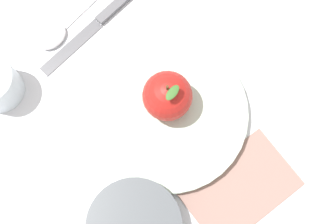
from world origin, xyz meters
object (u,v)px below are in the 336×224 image
(dinner_plate, at_px, (168,114))
(knife, at_px, (98,22))
(apple, at_px, (167,96))
(linen_napkin, at_px, (240,188))
(spoon, at_px, (60,29))

(dinner_plate, bearing_deg, knife, 175.46)
(dinner_plate, relative_size, apple, 2.84)
(apple, height_order, knife, apple)
(dinner_plate, xyz_separation_m, knife, (-0.18, 0.01, -0.01))
(dinner_plate, relative_size, knife, 1.21)
(dinner_plate, height_order, linen_napkin, dinner_plate)
(apple, xyz_separation_m, knife, (-0.17, 0.01, -0.05))
(dinner_plate, bearing_deg, linen_napkin, 3.01)
(apple, height_order, linen_napkin, apple)
(spoon, height_order, linen_napkin, spoon)
(apple, height_order, spoon, apple)
(dinner_plate, xyz_separation_m, linen_napkin, (0.15, 0.01, -0.01))
(linen_napkin, bearing_deg, apple, 179.53)
(apple, bearing_deg, spoon, -166.77)
(knife, xyz_separation_m, linen_napkin, (0.33, -0.01, -0.00))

